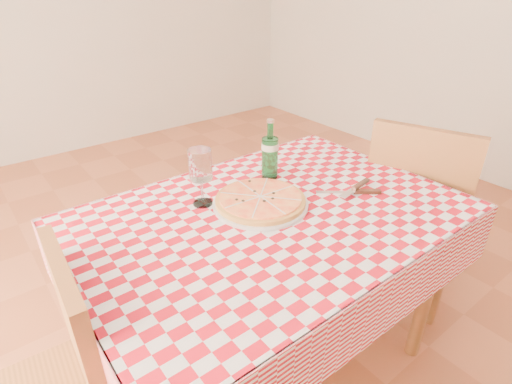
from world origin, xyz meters
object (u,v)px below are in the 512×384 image
at_px(wine_glass, 201,178).
at_px(dining_table, 271,237).
at_px(pizza_plate, 260,200).
at_px(water_bottle, 270,149).
at_px(chair_near, 416,206).

bearing_deg(wine_glass, dining_table, -52.38).
bearing_deg(pizza_plate, water_bottle, 42.22).
bearing_deg(water_bottle, dining_table, -128.24).
relative_size(dining_table, water_bottle, 5.06).
xyz_separation_m(dining_table, chair_near, (0.79, -0.09, -0.12)).
bearing_deg(pizza_plate, chair_near, -11.21).
height_order(chair_near, wine_glass, wine_glass).
height_order(dining_table, chair_near, chair_near).
bearing_deg(water_bottle, wine_glass, -176.51).
distance_m(pizza_plate, water_bottle, 0.25).
bearing_deg(chair_near, pizza_plate, 149.21).
xyz_separation_m(chair_near, pizza_plate, (-0.79, 0.16, 0.24)).
bearing_deg(dining_table, water_bottle, 51.76).
relative_size(pizza_plate, water_bottle, 1.41).
height_order(water_bottle, wine_glass, water_bottle).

